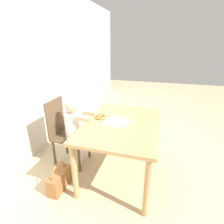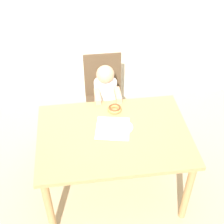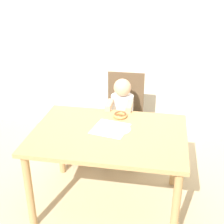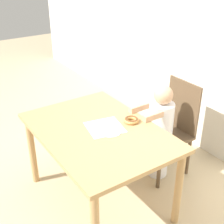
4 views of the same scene
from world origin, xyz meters
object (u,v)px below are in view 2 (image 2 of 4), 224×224
Objects in this scene: child_figure at (106,105)px; donut at (115,108)px; handbag at (60,137)px; chair at (104,99)px.

donut is at bearing -84.02° from child_figure.
chair is at bearing 18.93° from handbag.
child_figure is (-0.00, -0.13, 0.02)m from chair.
chair is 0.14m from child_figure.
chair is at bearing 90.00° from child_figure.
donut is at bearing -85.61° from chair.
chair reaches higher than handbag.
chair reaches higher than donut.
chair is 2.58× the size of handbag.
child_figure is at bearing 4.20° from handbag.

